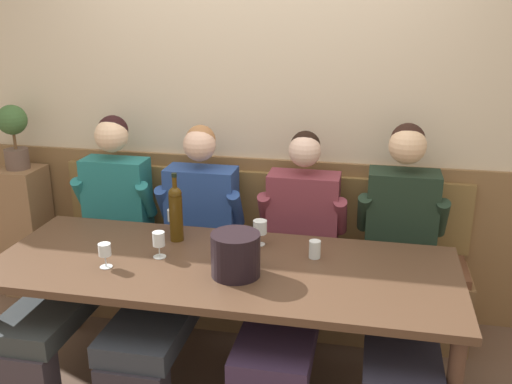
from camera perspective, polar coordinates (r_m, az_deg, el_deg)
The scene contains 17 objects.
room_wall_back at distance 3.66m, azimuth 0.60°, elevation 9.26°, with size 6.80×0.08×2.80m, color beige.
wood_wainscot_panel at distance 3.86m, azimuth 0.40°, elevation -4.03°, with size 6.80×0.03×1.02m, color brown.
wall_bench at distance 3.77m, azimuth -0.24°, elevation -8.45°, with size 2.64×0.42×0.94m.
dining_table at distance 2.96m, azimuth -3.24°, elevation -8.30°, with size 2.34×0.89×0.73m.
person_center_right_seat at distance 3.57m, azimuth -15.91°, elevation -4.75°, with size 0.52×1.35×1.30m.
person_left_seat at distance 3.36m, azimuth -7.21°, elevation -6.05°, with size 0.54×1.34×1.27m.
person_center_left_seat at distance 3.22m, azimuth 3.72°, elevation -7.15°, with size 0.53×1.34×1.26m.
person_right_seat at distance 3.22m, azimuth 14.15°, elevation -6.84°, with size 0.51×1.35×1.33m.
ice_bucket at distance 2.77m, azimuth -2.03°, elevation -6.18°, with size 0.24×0.24×0.21m, color black.
wine_bottle_green_tall at distance 3.16m, azimuth -7.91°, elevation -1.93°, with size 0.07×0.07×0.38m.
wine_glass_near_bucket at distance 3.31m, azimuth -8.03°, elevation -2.32°, with size 0.08×0.08×0.13m.
wine_glass_by_bottle at distance 3.00m, azimuth -9.57°, elevation -4.76°, with size 0.07×0.07×0.14m.
wine_glass_center_rear at distance 2.95m, azimuth -14.69°, elevation -5.67°, with size 0.06×0.06×0.13m.
wine_glass_left_end at distance 3.10m, azimuth 0.39°, elevation -3.60°, with size 0.07×0.07×0.14m.
water_tumbler_left at distance 2.99m, azimuth 5.82°, elevation -5.64°, with size 0.06×0.06×0.09m, color silver.
corner_pedestal at distance 4.33m, azimuth -21.65°, elevation -3.61°, with size 0.28×0.28×0.91m, color #866141.
potted_plant at distance 4.13m, azimuth -22.80°, elevation 5.49°, with size 0.20×0.20×0.43m.
Camera 1 is at (0.70, -2.46, 2.00)m, focal length 40.56 mm.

